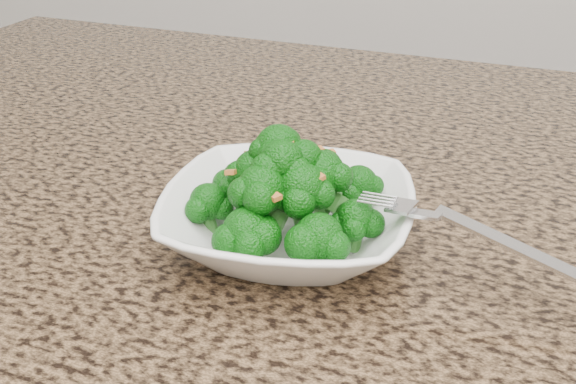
% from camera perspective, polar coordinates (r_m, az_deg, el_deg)
% --- Properties ---
extents(granite_counter, '(1.64, 1.04, 0.03)m').
position_cam_1_polar(granite_counter, '(0.63, 11.05, -4.46)').
color(granite_counter, brown).
rests_on(granite_counter, cabinet).
extents(bowl, '(0.23, 0.23, 0.05)m').
position_cam_1_polar(bowl, '(0.58, -0.00, -2.24)').
color(bowl, white).
rests_on(bowl, granite_counter).
extents(broccoli_pile, '(0.18, 0.18, 0.07)m').
position_cam_1_polar(broccoli_pile, '(0.55, -0.00, 2.95)').
color(broccoli_pile, '#0B5709').
rests_on(broccoli_pile, bowl).
extents(garlic_topping, '(0.11, 0.11, 0.01)m').
position_cam_1_polar(garlic_topping, '(0.54, -0.00, 6.43)').
color(garlic_topping, '#C0702E').
rests_on(garlic_topping, broccoli_pile).
extents(fork, '(0.19, 0.06, 0.01)m').
position_cam_1_polar(fork, '(0.53, 11.24, -1.84)').
color(fork, silver).
rests_on(fork, bowl).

